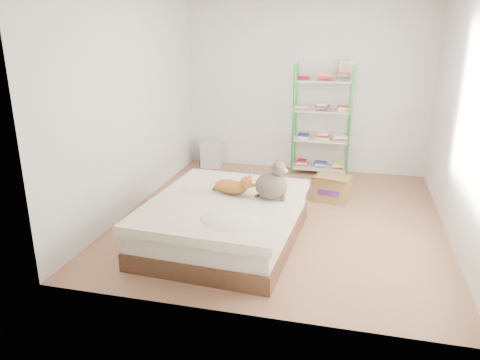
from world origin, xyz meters
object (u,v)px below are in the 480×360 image
(bed, at_px, (224,221))
(orange_cat, at_px, (231,185))
(white_bin, at_px, (211,154))
(cardboard_box, at_px, (332,188))
(grey_cat, at_px, (271,180))
(shelf_unit, at_px, (322,122))

(bed, relative_size, orange_cat, 4.22)
(bed, xyz_separation_m, white_bin, (-0.98, 2.68, -0.03))
(orange_cat, height_order, cardboard_box, orange_cat)
(grey_cat, height_order, shelf_unit, shelf_unit)
(white_bin, bearing_deg, orange_cat, -68.07)
(white_bin, bearing_deg, cardboard_box, -28.39)
(cardboard_box, xyz_separation_m, white_bin, (-2.03, 1.10, 0.05))
(cardboard_box, bearing_deg, white_bin, 162.39)
(grey_cat, bearing_deg, cardboard_box, -26.31)
(shelf_unit, bearing_deg, grey_cat, -97.37)
(orange_cat, distance_m, grey_cat, 0.48)
(bed, height_order, orange_cat, orange_cat)
(bed, bearing_deg, cardboard_box, 59.90)
(grey_cat, relative_size, shelf_unit, 0.24)
(orange_cat, bearing_deg, shelf_unit, 90.50)
(orange_cat, bearing_deg, cardboard_box, 70.64)
(orange_cat, distance_m, white_bin, 2.68)
(orange_cat, xyz_separation_m, white_bin, (-0.99, 2.46, -0.37))
(grey_cat, xyz_separation_m, white_bin, (-1.45, 2.52, -0.48))
(bed, distance_m, cardboard_box, 1.91)
(grey_cat, distance_m, white_bin, 2.95)
(orange_cat, bearing_deg, bed, -75.28)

